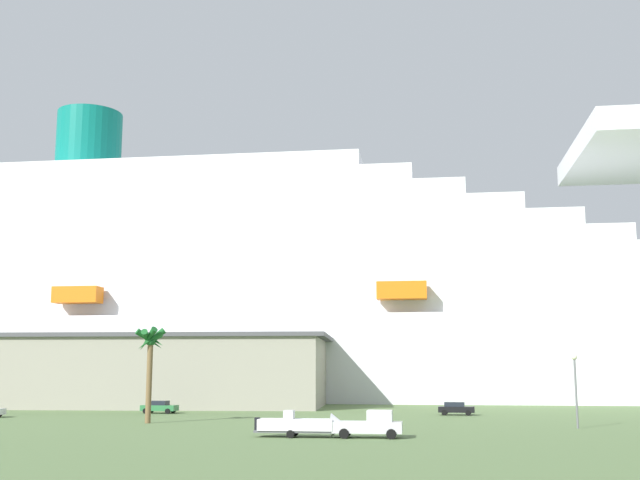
{
  "coord_description": "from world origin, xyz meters",
  "views": [
    {
      "loc": [
        2.18,
        -84.14,
        5.39
      ],
      "look_at": [
        -4.71,
        28.37,
        24.11
      ],
      "focal_mm": 44.08,
      "sensor_mm": 36.0,
      "label": 1
    }
  ],
  "objects_px": {
    "cruise_ship": "(253,308)",
    "small_boat_on_trailer": "(305,425)",
    "street_lamp": "(575,379)",
    "parked_car_green_wagon": "(159,407)",
    "palm_tree": "(150,349)",
    "pickup_truck": "(371,425)",
    "parked_car_black_coupe": "(456,408)"
  },
  "relations": [
    {
      "from": "street_lamp",
      "to": "pickup_truck",
      "type": "bearing_deg",
      "value": -148.88
    },
    {
      "from": "street_lamp",
      "to": "parked_car_green_wagon",
      "type": "bearing_deg",
      "value": 153.3
    },
    {
      "from": "pickup_truck",
      "to": "small_boat_on_trailer",
      "type": "height_order",
      "value": "pickup_truck"
    },
    {
      "from": "cruise_ship",
      "to": "street_lamp",
      "type": "bearing_deg",
      "value": -59.67
    },
    {
      "from": "cruise_ship",
      "to": "pickup_truck",
      "type": "bearing_deg",
      "value": -75.13
    },
    {
      "from": "pickup_truck",
      "to": "street_lamp",
      "type": "xyz_separation_m",
      "value": [
        19.43,
        11.73,
        3.55
      ]
    },
    {
      "from": "small_boat_on_trailer",
      "to": "palm_tree",
      "type": "bearing_deg",
      "value": 137.56
    },
    {
      "from": "pickup_truck",
      "to": "parked_car_black_coupe",
      "type": "xyz_separation_m",
      "value": [
        10.45,
        33.17,
        -0.21
      ]
    },
    {
      "from": "pickup_truck",
      "to": "parked_car_black_coupe",
      "type": "distance_m",
      "value": 34.78
    },
    {
      "from": "street_lamp",
      "to": "small_boat_on_trailer",
      "type": "bearing_deg",
      "value": -155.42
    },
    {
      "from": "pickup_truck",
      "to": "small_boat_on_trailer",
      "type": "distance_m",
      "value": 5.33
    },
    {
      "from": "palm_tree",
      "to": "parked_car_black_coupe",
      "type": "xyz_separation_m",
      "value": [
        33.35,
        16.68,
        -6.78
      ]
    },
    {
      "from": "cruise_ship",
      "to": "small_boat_on_trailer",
      "type": "relative_size",
      "value": 32.95
    },
    {
      "from": "cruise_ship",
      "to": "parked_car_green_wagon",
      "type": "height_order",
      "value": "cruise_ship"
    },
    {
      "from": "street_lamp",
      "to": "parked_car_green_wagon",
      "type": "relative_size",
      "value": 1.48
    },
    {
      "from": "cruise_ship",
      "to": "small_boat_on_trailer",
      "type": "xyz_separation_m",
      "value": [
        16.53,
        -81.87,
        -16.04
      ]
    },
    {
      "from": "parked_car_green_wagon",
      "to": "street_lamp",
      "type": "bearing_deg",
      "value": -26.7
    },
    {
      "from": "small_boat_on_trailer",
      "to": "parked_car_black_coupe",
      "type": "distance_m",
      "value": 36.35
    },
    {
      "from": "pickup_truck",
      "to": "parked_car_black_coupe",
      "type": "height_order",
      "value": "pickup_truck"
    },
    {
      "from": "street_lamp",
      "to": "cruise_ship",
      "type": "bearing_deg",
      "value": 120.33
    },
    {
      "from": "street_lamp",
      "to": "parked_car_black_coupe",
      "type": "height_order",
      "value": "street_lamp"
    },
    {
      "from": "small_boat_on_trailer",
      "to": "palm_tree",
      "type": "relative_size",
      "value": 0.87
    },
    {
      "from": "palm_tree",
      "to": "parked_car_green_wagon",
      "type": "distance_m",
      "value": 19.97
    },
    {
      "from": "palm_tree",
      "to": "street_lamp",
      "type": "relative_size",
      "value": 1.43
    },
    {
      "from": "small_boat_on_trailer",
      "to": "street_lamp",
      "type": "xyz_separation_m",
      "value": [
        24.74,
        11.32,
        3.63
      ]
    },
    {
      "from": "parked_car_green_wagon",
      "to": "parked_car_black_coupe",
      "type": "height_order",
      "value": "same"
    },
    {
      "from": "cruise_ship",
      "to": "street_lamp",
      "type": "distance_m",
      "value": 82.67
    },
    {
      "from": "street_lamp",
      "to": "parked_car_green_wagon",
      "type": "height_order",
      "value": "street_lamp"
    },
    {
      "from": "parked_car_black_coupe",
      "to": "street_lamp",
      "type": "bearing_deg",
      "value": -67.28
    },
    {
      "from": "cruise_ship",
      "to": "pickup_truck",
      "type": "height_order",
      "value": "cruise_ship"
    },
    {
      "from": "pickup_truck",
      "to": "palm_tree",
      "type": "bearing_deg",
      "value": 144.24
    },
    {
      "from": "small_boat_on_trailer",
      "to": "palm_tree",
      "type": "distance_m",
      "value": 24.74
    }
  ]
}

